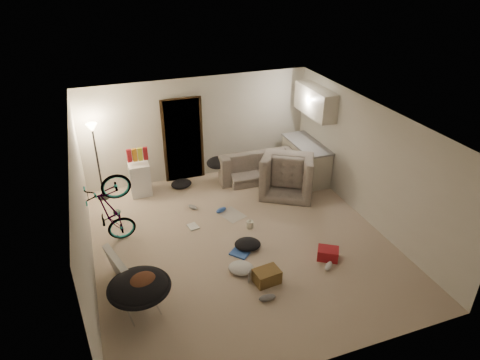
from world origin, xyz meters
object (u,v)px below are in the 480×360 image
object	(u,v)px
bicycle	(114,225)
sofa	(255,166)
armchair	(288,175)
saucer_chair	(140,292)
kitchen_counter	(306,161)
drink_case_b	(328,254)
drink_case_a	(267,276)
juicer	(250,224)
tv_box	(122,272)
floor_lamp	(95,146)
mini_fridge	(140,179)

from	to	relation	value
bicycle	sofa	bearing A→B (deg)	-66.75
armchair	bicycle	bearing A→B (deg)	42.35
armchair	saucer_chair	distance (m)	4.76
kitchen_counter	drink_case_b	xyz separation A→B (m)	(-1.10, -3.04, -0.33)
saucer_chair	drink_case_b	bearing A→B (deg)	2.75
sofa	drink_case_a	xyz separation A→B (m)	(-1.24, -3.70, -0.15)
bicycle	drink_case_a	xyz separation A→B (m)	(2.32, -2.01, -0.29)
armchair	saucer_chair	world-z (taller)	armchair
drink_case_b	juicer	size ratio (longest dim) A/B	1.78
tv_box	drink_case_a	xyz separation A→B (m)	(2.32, -0.71, -0.19)
bicycle	kitchen_counter	bearing A→B (deg)	-77.45
armchair	juicer	xyz separation A→B (m)	(-1.43, -1.20, -0.29)
tv_box	drink_case_b	xyz separation A→B (m)	(3.63, -0.51, -0.21)
drink_case_a	armchair	bearing A→B (deg)	51.74
kitchen_counter	floor_lamp	bearing A→B (deg)	172.34
saucer_chair	drink_case_b	world-z (taller)	saucer_chair
kitchen_counter	bicycle	world-z (taller)	kitchen_counter
tv_box	juicer	bearing A→B (deg)	2.76
sofa	drink_case_a	world-z (taller)	sofa
kitchen_counter	sofa	world-z (taller)	kitchen_counter
bicycle	tv_box	xyz separation A→B (m)	(0.00, -1.30, -0.10)
floor_lamp	sofa	xyz separation A→B (m)	(3.66, -0.20, -1.03)
sofa	tv_box	bearing A→B (deg)	41.54
armchair	bicycle	size ratio (longest dim) A/B	0.74
saucer_chair	juicer	world-z (taller)	saucer_chair
floor_lamp	bicycle	size ratio (longest dim) A/B	1.15
mini_fridge	drink_case_b	distance (m)	4.61
floor_lamp	mini_fridge	world-z (taller)	floor_lamp
juicer	floor_lamp	bearing A→B (deg)	140.34
sofa	juicer	xyz separation A→B (m)	(-0.92, -2.07, -0.19)
mini_fridge	saucer_chair	bearing A→B (deg)	-97.29
armchair	drink_case_b	xyz separation A→B (m)	(-0.44, -2.63, -0.27)
juicer	bicycle	bearing A→B (deg)	171.71
sofa	drink_case_b	size ratio (longest dim) A/B	5.05
sofa	armchair	world-z (taller)	armchair
bicycle	floor_lamp	bearing A→B (deg)	0.97
drink_case_b	juicer	xyz separation A→B (m)	(-0.99, 1.43, -0.02)
sofa	drink_case_b	bearing A→B (deg)	92.70
floor_lamp	kitchen_counter	bearing A→B (deg)	-7.66
bicycle	tv_box	bearing A→B (deg)	177.93
tv_box	drink_case_a	bearing A→B (deg)	-33.44
sofa	saucer_chair	world-z (taller)	saucer_chair
kitchen_counter	armchair	bearing A→B (deg)	-147.93
armchair	sofa	bearing A→B (deg)	-28.77
kitchen_counter	saucer_chair	bearing A→B (deg)	-144.64
juicer	tv_box	bearing A→B (deg)	-160.79
tv_box	drink_case_a	size ratio (longest dim) A/B	2.21
kitchen_counter	sofa	size ratio (longest dim) A/B	0.79
sofa	drink_case_a	distance (m)	3.90
floor_lamp	drink_case_a	bearing A→B (deg)	-58.14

